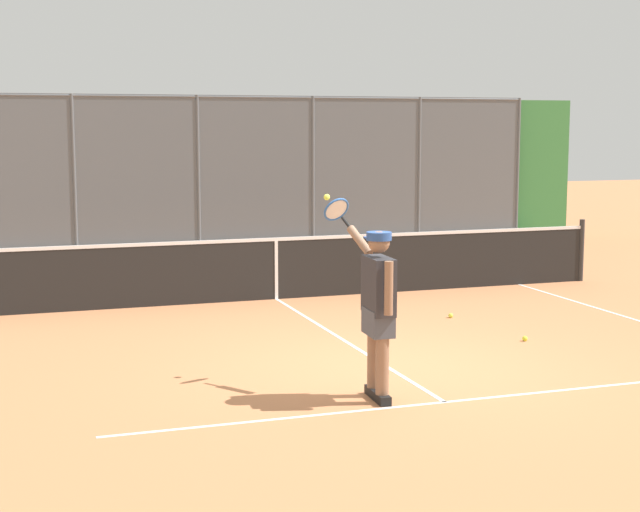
% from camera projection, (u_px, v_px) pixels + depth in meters
% --- Properties ---
extents(ground_plane, '(60.00, 60.00, 0.00)m').
position_uv_depth(ground_plane, '(390.00, 369.00, 10.69)').
color(ground_plane, '#C67A4C').
extents(court_line_markings, '(8.61, 10.78, 0.01)m').
position_uv_depth(court_line_markings, '(458.00, 410.00, 9.13)').
color(court_line_markings, white).
rests_on(court_line_markings, ground).
extents(fence_backdrop, '(18.23, 1.37, 3.30)m').
position_uv_depth(fence_backdrop, '(192.00, 174.00, 20.82)').
color(fence_backdrop, '#565B60').
rests_on(fence_backdrop, ground).
extents(tennis_net, '(11.06, 0.09, 1.07)m').
position_uv_depth(tennis_net, '(276.00, 268.00, 14.89)').
color(tennis_net, '#2D2D2D').
rests_on(tennis_net, ground).
extents(tennis_player, '(0.42, 1.41, 1.96)m').
position_uv_depth(tennis_player, '(377.00, 301.00, 9.39)').
color(tennis_player, black).
rests_on(tennis_player, ground).
extents(tennis_ball_near_baseline, '(0.07, 0.07, 0.07)m').
position_uv_depth(tennis_ball_near_baseline, '(451.00, 315.00, 13.50)').
color(tennis_ball_near_baseline, '#D6E042').
rests_on(tennis_ball_near_baseline, ground).
extents(tennis_ball_mid_court, '(0.07, 0.07, 0.07)m').
position_uv_depth(tennis_ball_mid_court, '(525.00, 339.00, 12.05)').
color(tennis_ball_mid_court, '#CCDB33').
rests_on(tennis_ball_mid_court, ground).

